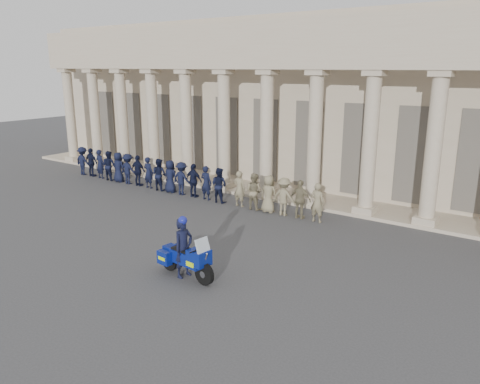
# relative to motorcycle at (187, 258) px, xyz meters

# --- Properties ---
(ground) EXTENTS (90.00, 90.00, 0.00)m
(ground) POSITION_rel_motorcycle_xyz_m (-1.62, 1.30, -0.64)
(ground) COLOR #39393B
(ground) RESTS_ON ground
(building) EXTENTS (40.00, 12.50, 9.00)m
(building) POSITION_rel_motorcycle_xyz_m (-1.62, 16.05, 3.88)
(building) COLOR tan
(building) RESTS_ON ground
(officer_rank) EXTENTS (16.57, 0.65, 1.72)m
(officer_rank) POSITION_rel_motorcycle_xyz_m (-7.26, 7.27, 0.22)
(officer_rank) COLOR black
(officer_rank) RESTS_ON ground
(motorcycle) EXTENTS (2.31, 1.00, 1.48)m
(motorcycle) POSITION_rel_motorcycle_xyz_m (0.00, 0.00, 0.00)
(motorcycle) COLOR black
(motorcycle) RESTS_ON ground
(rider) EXTENTS (0.53, 0.74, 1.99)m
(rider) POSITION_rel_motorcycle_xyz_m (-0.13, 0.01, 0.34)
(rider) COLOR black
(rider) RESTS_ON ground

